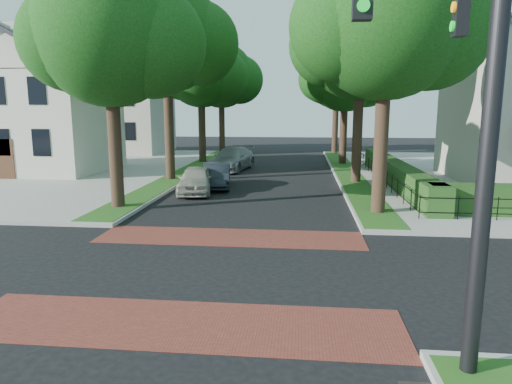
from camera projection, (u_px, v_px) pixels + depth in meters
ground at (212, 270)px, 12.37m from camera, size 120.00×120.00×0.00m
crosswalk_far at (230, 237)px, 15.50m from camera, size 9.00×2.20×0.01m
crosswalk_near at (181, 324)px, 9.23m from camera, size 9.00×2.20×0.01m
grass_strip_ne at (347, 172)px, 30.50m from camera, size 1.60×29.80×0.02m
grass_strip_nw at (189, 170)px, 31.57m from camera, size 1.60×29.80×0.02m
tree_right_near at (389, 21)px, 17.53m from camera, size 7.75×6.67×10.66m
tree_right_mid at (362, 42)px, 25.31m from camera, size 8.25×7.09×11.22m
tree_right_far at (346, 74)px, 34.29m from camera, size 7.25×6.23×9.74m
tree_right_back at (338, 77)px, 43.04m from camera, size 7.50×6.45×10.20m
tree_left_near at (114, 36)px, 18.68m from camera, size 7.50×6.45×10.20m
tree_left_mid at (169, 38)px, 26.33m from camera, size 8.00×6.88×11.48m
tree_left_far at (203, 72)px, 35.33m from camera, size 7.00×6.02×9.86m
tree_left_back at (223, 76)px, 44.11m from camera, size 7.75×6.66×10.44m
hedge_main_road at (395, 172)px, 26.15m from camera, size 1.00×18.00×1.20m
fence_main_road at (380, 174)px, 26.26m from camera, size 0.06×18.00×0.90m
house_left_near at (36, 98)px, 30.61m from camera, size 10.00×9.00×10.14m
house_left_far at (118, 101)px, 44.32m from camera, size 10.00×9.00×10.14m
traffic_signal at (474, 81)px, 6.72m from camera, size 2.17×2.00×8.00m
parked_car_front at (196, 180)px, 23.52m from camera, size 2.14×4.29×1.40m
parked_car_middle at (217, 176)px, 25.22m from camera, size 2.03×4.28×1.35m
parked_car_rear at (232, 159)px, 32.48m from camera, size 3.14×5.84×1.61m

